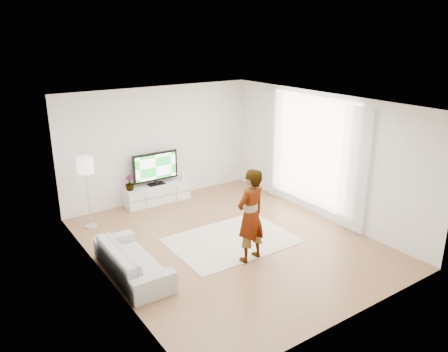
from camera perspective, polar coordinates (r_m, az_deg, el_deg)
floor at (r=8.89m, az=0.68°, el=-8.61°), size 6.00×6.00×0.00m
ceiling at (r=8.01m, az=0.76°, el=9.53°), size 6.00×6.00×0.00m
wall_left at (r=7.29m, az=-15.63°, el=-3.54°), size 0.02×6.00×2.80m
wall_right at (r=9.93m, az=12.63°, el=2.57°), size 0.02×6.00×2.80m
wall_back at (r=10.83m, az=-8.45°, el=4.15°), size 5.00×0.02×2.80m
wall_front at (r=6.31m, az=16.70°, el=-7.18°), size 5.00×0.02×2.80m
window at (r=10.10m, az=11.34°, el=3.22°), size 0.01×2.60×2.50m
curtain_near at (r=9.25m, az=16.66°, el=0.73°), size 0.04×0.70×2.60m
curtain_far at (r=10.99m, az=6.20°, el=4.17°), size 0.04×0.70×2.60m
media_console at (r=10.89m, az=-8.71°, el=-2.26°), size 1.63×0.46×0.46m
television at (r=10.69m, az=-8.95°, el=1.12°), size 1.16×0.23×0.81m
game_console at (r=11.08m, az=-5.48°, el=0.08°), size 0.08×0.16×0.21m
potted_plant at (r=10.49m, az=-12.22°, el=-0.90°), size 0.25×0.25×0.36m
rug at (r=8.94m, az=1.02°, el=-8.40°), size 2.47×1.80×0.01m
player at (r=7.88m, az=3.51°, el=-5.18°), size 0.70×0.52×1.75m
sofa at (r=7.84m, az=-11.87°, el=-10.64°), size 0.78×1.95×0.57m
floor_lamp at (r=9.51m, az=-17.66°, el=0.95°), size 0.35×0.35×1.56m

